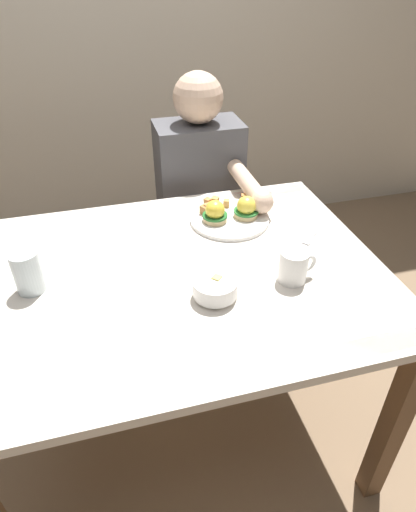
# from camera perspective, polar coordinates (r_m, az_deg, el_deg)

# --- Properties ---
(ground_plane) EXTENTS (6.00, 6.00, 0.00)m
(ground_plane) POSITION_cam_1_polar(r_m,az_deg,el_deg) (1.82, -3.04, -20.86)
(ground_plane) COLOR #7F664C
(dining_table) EXTENTS (1.20, 0.90, 0.74)m
(dining_table) POSITION_cam_1_polar(r_m,az_deg,el_deg) (1.34, -3.88, -5.70)
(dining_table) COLOR silver
(dining_table) RESTS_ON ground_plane
(eggs_benedict_plate) EXTENTS (0.27, 0.27, 0.09)m
(eggs_benedict_plate) POSITION_cam_1_polar(r_m,az_deg,el_deg) (1.50, 2.73, 5.42)
(eggs_benedict_plate) COLOR white
(eggs_benedict_plate) RESTS_ON dining_table
(fruit_bowl) EXTENTS (0.12, 0.12, 0.06)m
(fruit_bowl) POSITION_cam_1_polar(r_m,az_deg,el_deg) (1.17, 0.90, -4.15)
(fruit_bowl) COLOR white
(fruit_bowl) RESTS_ON dining_table
(coffee_mug) EXTENTS (0.11, 0.08, 0.09)m
(coffee_mug) POSITION_cam_1_polar(r_m,az_deg,el_deg) (1.24, 11.10, -1.17)
(coffee_mug) COLOR white
(coffee_mug) RESTS_ON dining_table
(fork) EXTENTS (0.13, 0.12, 0.00)m
(fork) POSITION_cam_1_polar(r_m,az_deg,el_deg) (1.47, 13.49, 2.74)
(fork) COLOR silver
(fork) RESTS_ON dining_table
(water_glass_near) EXTENTS (0.08, 0.08, 0.12)m
(water_glass_near) POSITION_cam_1_polar(r_m,az_deg,el_deg) (1.27, -22.30, -2.12)
(water_glass_near) COLOR silver
(water_glass_near) RESTS_ON dining_table
(diner_person) EXTENTS (0.34, 0.54, 1.14)m
(diner_person) POSITION_cam_1_polar(r_m,az_deg,el_deg) (1.86, -0.81, 7.81)
(diner_person) COLOR #33333D
(diner_person) RESTS_ON ground_plane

